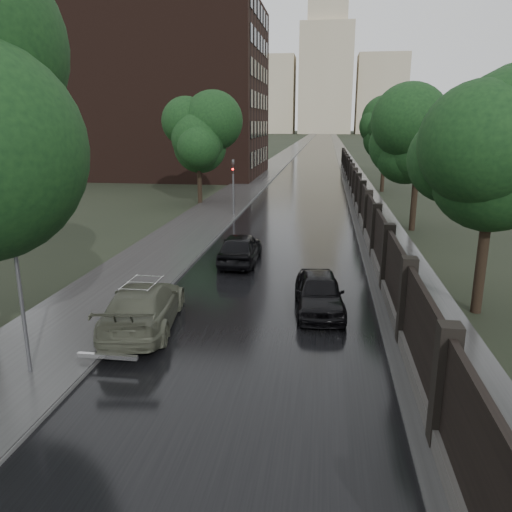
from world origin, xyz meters
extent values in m
plane|color=black|center=(0.00, 0.00, 0.00)|extent=(800.00, 800.00, 0.00)
cube|color=black|center=(0.00, 190.00, 0.01)|extent=(8.00, 420.00, 0.02)
cube|color=#2D2D2D|center=(-6.00, 190.00, 0.08)|extent=(4.00, 420.00, 0.16)
cube|color=#2D2D2D|center=(5.50, 190.00, 0.04)|extent=(3.00, 420.00, 0.08)
cube|color=#383533|center=(4.60, 32.00, 0.25)|extent=(0.40, 75.00, 0.50)
cube|color=black|center=(4.60, 32.00, 1.50)|extent=(0.15, 75.00, 2.00)
cube|color=black|center=(4.60, 70.00, 1.35)|extent=(0.45, 0.45, 2.70)
cylinder|color=black|center=(-8.00, 30.00, 2.93)|extent=(0.36, 0.36, 5.85)
sphere|color=black|center=(-8.00, 30.00, 5.27)|extent=(4.25, 4.25, 4.25)
cylinder|color=black|center=(7.50, 8.00, 2.76)|extent=(0.36, 0.36, 5.53)
sphere|color=black|center=(7.50, 8.00, 4.97)|extent=(4.08, 4.08, 4.08)
cylinder|color=black|center=(7.50, 22.00, 2.76)|extent=(0.36, 0.36, 5.53)
sphere|color=black|center=(7.50, 22.00, 4.97)|extent=(4.08, 4.08, 4.08)
cylinder|color=black|center=(7.50, 40.00, 2.76)|extent=(0.36, 0.36, 5.53)
sphere|color=black|center=(7.50, 40.00, 4.97)|extent=(4.08, 4.08, 4.08)
cylinder|color=#59595E|center=(-5.40, 1.50, 2.50)|extent=(0.10, 0.10, 5.00)
cube|color=#59595E|center=(-5.40, 1.50, 5.05)|extent=(0.25, 0.12, 0.12)
cylinder|color=#59595E|center=(-4.30, 25.00, 1.50)|extent=(0.12, 0.12, 3.00)
imported|color=#59595E|center=(-4.30, 25.00, 3.50)|extent=(0.16, 0.20, 1.00)
sphere|color=#FF0C0C|center=(-4.30, 24.85, 3.35)|extent=(0.14, 0.14, 0.14)
cube|color=black|center=(-18.00, 52.00, 10.00)|extent=(24.00, 18.00, 20.00)
cube|color=tan|center=(-32.00, 300.00, 22.00)|extent=(28.00, 22.00, 44.00)
cube|color=tan|center=(32.00, 300.00, 22.00)|extent=(28.00, 22.00, 44.00)
cube|color=tan|center=(0.00, 300.00, 30.00)|extent=(30.00, 30.00, 60.00)
cube|color=tan|center=(0.00, 300.00, 70.00)|extent=(22.00, 22.00, 40.00)
imported|color=#4F5241|center=(-3.60, 5.06, 0.75)|extent=(2.76, 5.39, 1.50)
imported|color=black|center=(-1.80, 13.11, 0.74)|extent=(1.81, 4.37, 1.48)
imported|color=black|center=(2.00, 7.32, 0.70)|extent=(2.00, 4.22, 1.39)
camera|label=1|loc=(2.09, -9.40, 6.48)|focal=35.00mm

